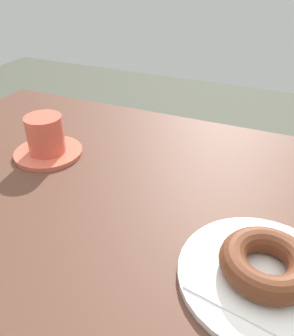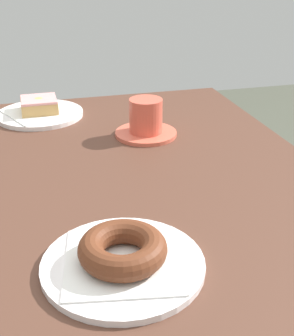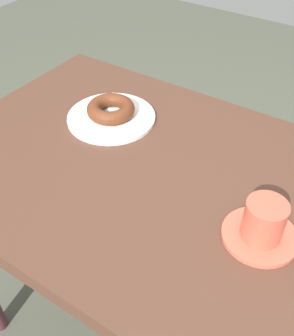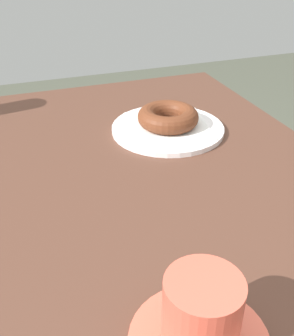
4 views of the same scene
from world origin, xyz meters
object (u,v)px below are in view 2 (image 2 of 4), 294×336
Objects in this scene: plate_glazed_square at (40,114)px; donut_chocolate_ring at (123,249)px; coffee_cup at (146,120)px; donut_glazed_square at (39,105)px; plate_chocolate_ring at (123,264)px.

donut_chocolate_ring reaches higher than plate_glazed_square.
plate_glazed_square is 1.54× the size of coffee_cup.
donut_glazed_square is at bearing -153.43° from plate_glazed_square.
coffee_cup is at bearing 161.41° from plate_chocolate_ring.
donut_chocolate_ring is 0.52m from coffee_cup.
donut_glazed_square is 0.73× the size of donut_chocolate_ring.
donut_chocolate_ring is at bearing 6.22° from plate_glazed_square.
plate_glazed_square reaches higher than plate_chocolate_ring.
donut_glazed_square reaches higher than plate_chocolate_ring.
plate_chocolate_ring is 1.85× the size of donut_chocolate_ring.
plate_chocolate_ring is 1.59× the size of coffee_cup.
coffee_cup is (-0.49, 0.17, 0.01)m from donut_chocolate_ring.
donut_chocolate_ring reaches higher than plate_chocolate_ring.
coffee_cup reaches higher than donut_chocolate_ring.
donut_glazed_square is at bearing -173.78° from plate_chocolate_ring.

